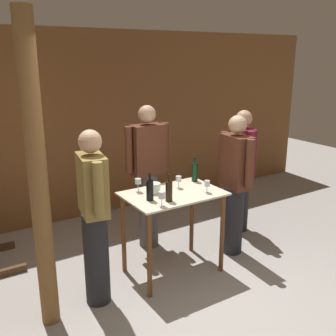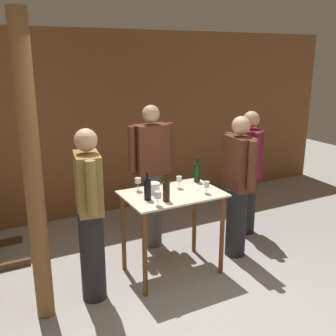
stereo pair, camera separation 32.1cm
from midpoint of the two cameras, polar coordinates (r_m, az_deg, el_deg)
ground_plane at (r=3.92m, az=4.86°, el=-20.64°), size 14.00×14.00×0.00m
back_wall at (r=5.86m, az=-12.60°, el=5.97°), size 8.40×0.05×2.70m
tasting_table at (r=4.24m, az=-1.45°, el=-6.08°), size 1.04×0.69×0.93m
wooden_post at (r=3.45m, az=-20.90°, el=-1.66°), size 0.16×0.16×2.70m
wine_bottle_far_left at (r=3.94m, az=-4.99°, el=-3.16°), size 0.07×0.07×0.29m
wine_bottle_left at (r=3.90m, az=-2.22°, el=-3.34°), size 0.07×0.07×0.28m
wine_bottle_center at (r=4.52m, az=1.88°, el=-0.55°), size 0.07×0.07×0.29m
wine_glass_near_left at (r=3.78m, az=-3.36°, el=-4.05°), size 0.07×0.07×0.15m
wine_glass_near_center at (r=4.19m, az=-6.57°, el=-2.04°), size 0.07×0.07×0.15m
wine_glass_near_right at (r=4.29m, az=-0.60°, el=-1.68°), size 0.06×0.06×0.14m
wine_glass_far_side at (r=4.15m, az=3.50°, el=-2.37°), size 0.06×0.06×0.13m
ice_bucket at (r=4.16m, az=-4.24°, el=-2.96°), size 0.13×0.13×0.11m
person_host at (r=4.66m, az=7.73°, el=-2.15°), size 0.25×0.59×1.69m
person_visitor_with_scarf at (r=5.30m, az=8.91°, el=-0.14°), size 0.34×0.56×1.66m
person_visitor_bearded at (r=3.76m, az=-13.10°, el=-6.76°), size 0.29×0.58×1.71m
person_visitor_near_door at (r=4.79m, az=-4.86°, el=-0.89°), size 0.59×0.24×1.78m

